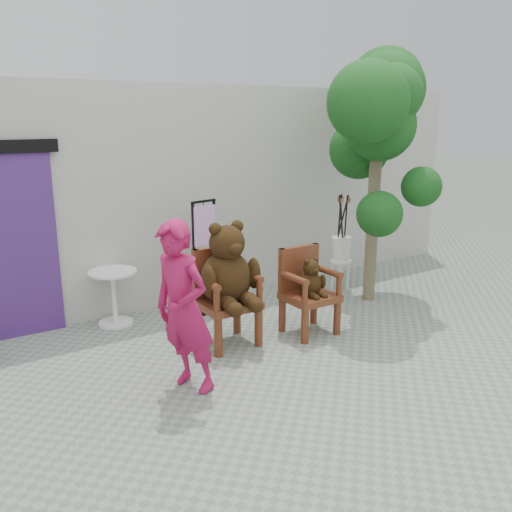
# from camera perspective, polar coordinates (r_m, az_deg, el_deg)

# --- Properties ---
(ground_plane) EXTENTS (60.00, 60.00, 0.00)m
(ground_plane) POSITION_cam_1_polar(r_m,az_deg,el_deg) (6.21, 9.45, -10.21)
(ground_plane) COLOR gray
(ground_plane) RESTS_ON ground
(back_wall) EXTENTS (9.00, 1.00, 3.00)m
(back_wall) POSITION_cam_1_polar(r_m,az_deg,el_deg) (8.26, -4.89, 6.95)
(back_wall) COLOR #B9B7AD
(back_wall) RESTS_ON ground
(doorway) EXTENTS (1.40, 0.11, 2.33)m
(doorway) POSITION_cam_1_polar(r_m,az_deg,el_deg) (6.88, -25.10, 1.27)
(doorway) COLOR #47246C
(doorway) RESTS_ON ground
(chair_big) EXTENTS (0.72, 0.76, 1.45)m
(chair_big) POSITION_cam_1_polar(r_m,az_deg,el_deg) (6.15, -3.06, -2.22)
(chair_big) COLOR #502311
(chair_big) RESTS_ON ground
(chair_small) EXTENTS (0.60, 0.55, 1.05)m
(chair_small) POSITION_cam_1_polar(r_m,az_deg,el_deg) (6.59, 5.45, -3.04)
(chair_small) COLOR #502311
(chair_small) RESTS_ON ground
(person) EXTENTS (0.60, 0.72, 1.69)m
(person) POSITION_cam_1_polar(r_m,az_deg,el_deg) (5.08, -7.57, -5.55)
(person) COLOR #A71448
(person) RESTS_ON ground
(cafe_table) EXTENTS (0.60, 0.60, 0.70)m
(cafe_table) POSITION_cam_1_polar(r_m,az_deg,el_deg) (7.07, -14.74, -3.58)
(cafe_table) COLOR white
(cafe_table) RESTS_ON ground
(display_stand) EXTENTS (0.51, 0.43, 1.51)m
(display_stand) POSITION_cam_1_polar(r_m,az_deg,el_deg) (7.33, -5.37, -1.34)
(display_stand) COLOR black
(display_stand) RESTS_ON ground
(stool_bucket) EXTENTS (0.32, 0.32, 1.45)m
(stool_bucket) POSITION_cam_1_polar(r_m,az_deg,el_deg) (8.29, 8.96, 0.82)
(stool_bucket) COLOR white
(stool_bucket) RESTS_ON ground
(tree) EXTENTS (2.29, 1.97, 3.56)m
(tree) POSITION_cam_1_polar(r_m,az_deg,el_deg) (7.75, 13.00, 14.75)
(tree) COLOR brown
(tree) RESTS_ON ground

